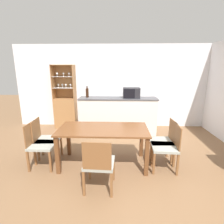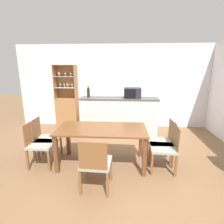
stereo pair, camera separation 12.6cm
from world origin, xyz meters
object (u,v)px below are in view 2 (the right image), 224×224
object	(u,v)px
dining_chair_head_near	(96,163)
dining_chair_side_left_near	(40,144)
dining_chair_side_left_far	(45,139)
display_cabinet	(67,108)
dining_chair_side_right_near	(166,147)
dining_chair_side_right_far	(163,142)
microwave	(132,93)
dining_table	(102,133)
wine_bottle	(88,93)

from	to	relation	value
dining_chair_head_near	dining_chair_side_left_near	bearing A→B (deg)	154.49
dining_chair_side_left_far	dining_chair_side_left_near	size ratio (longest dim) A/B	1.00
dining_chair_side_left_near	display_cabinet	bearing A→B (deg)	-174.79
dining_chair_side_left_far	dining_chair_side_right_near	distance (m)	2.38
dining_chair_side_right_far	dining_chair_side_left_far	size ratio (longest dim) A/B	1.00
display_cabinet	dining_chair_side_right_near	distance (m)	3.48
dining_chair_side_left_far	microwave	bearing A→B (deg)	127.08
dining_chair_head_near	dining_chair_side_left_far	xyz separation A→B (m)	(-1.18, 0.88, 0.00)
dining_chair_side_left_near	dining_chair_side_right_far	bearing A→B (deg)	96.35
display_cabinet	dining_table	world-z (taller)	display_cabinet
dining_chair_side_left_far	microwave	size ratio (longest dim) A/B	1.87
dining_chair_head_near	dining_chair_side_left_near	xyz separation A→B (m)	(-1.18, 0.63, 0.00)
dining_chair_head_near	dining_chair_side_left_far	distance (m)	1.47
dining_chair_side_right_far	dining_chair_side_right_near	xyz separation A→B (m)	(-0.00, -0.25, 0.00)
microwave	dining_table	bearing A→B (deg)	-110.17
wine_bottle	dining_chair_side_left_far	bearing A→B (deg)	-109.30
dining_chair_side_right_near	display_cabinet	bearing A→B (deg)	50.54
dining_chair_head_near	dining_chair_side_left_near	distance (m)	1.34
dining_chair_side_right_far	dining_chair_side_left_far	bearing A→B (deg)	87.39
dining_chair_side_right_far	microwave	world-z (taller)	microwave
dining_chair_head_near	display_cabinet	bearing A→B (deg)	117.60
display_cabinet	dining_chair_side_right_far	size ratio (longest dim) A/B	2.24
dining_chair_side_right_far	dining_chair_side_left_near	world-z (taller)	same
dining_chair_head_near	microwave	distance (m)	2.68
dining_chair_side_left_near	dining_chair_side_right_near	xyz separation A→B (m)	(2.37, -0.00, 0.00)
display_cabinet	dining_chair_side_left_near	size ratio (longest dim) A/B	2.24
display_cabinet	wine_bottle	distance (m)	1.06
dining_chair_side_right_near	wine_bottle	xyz separation A→B (m)	(-1.79, 1.91, 0.72)
dining_chair_side_left_far	wine_bottle	size ratio (longest dim) A/B	2.76
dining_table	dining_chair_side_right_near	size ratio (longest dim) A/B	1.94
dining_chair_head_near	wine_bottle	size ratio (longest dim) A/B	2.76
display_cabinet	dining_chair_head_near	world-z (taller)	display_cabinet
dining_chair_side_left_far	dining_table	bearing A→B (deg)	79.63
dining_table	dining_chair_side_left_near	distance (m)	1.21
dining_chair_side_left_near	microwave	distance (m)	2.71
dining_chair_side_left_far	dining_chair_side_right_far	bearing A→B (deg)	85.59
dining_chair_side_left_far	wine_bottle	xyz separation A→B (m)	(0.58, 1.66, 0.72)
dining_chair_head_near	dining_chair_side_right_far	size ratio (longest dim) A/B	1.00
dining_chair_side_left_near	wine_bottle	bearing A→B (deg)	163.33
dining_chair_side_right_near	dining_chair_side_left_far	bearing A→B (deg)	86.84
dining_chair_side_right_far	microwave	size ratio (longest dim) A/B	1.87
dining_chair_head_near	dining_chair_side_left_near	size ratio (longest dim) A/B	1.00
dining_chair_head_near	dining_chair_side_right_far	world-z (taller)	same
display_cabinet	wine_bottle	bearing A→B (deg)	-28.55
dining_chair_side_left_near	wine_bottle	distance (m)	2.12
display_cabinet	dining_chair_side_right_far	bearing A→B (deg)	-39.01
dining_chair_side_left_near	dining_chair_side_right_near	distance (m)	2.37
dining_chair_head_near	dining_chair_side_right_near	xyz separation A→B (m)	(1.19, 0.63, 0.00)
display_cabinet	dining_chair_side_right_near	size ratio (longest dim) A/B	2.24
dining_table	dining_chair_side_left_far	distance (m)	1.21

